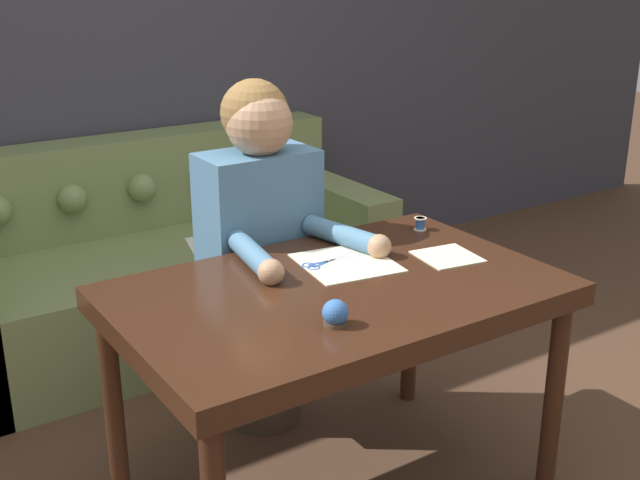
# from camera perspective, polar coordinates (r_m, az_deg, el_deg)

# --- Properties ---
(wall_back) EXTENTS (8.00, 0.06, 2.60)m
(wall_back) POSITION_cam_1_polar(r_m,az_deg,el_deg) (3.90, -15.71, 13.58)
(wall_back) COLOR #383842
(wall_back) RESTS_ON ground_plane
(dining_table) EXTENTS (1.30, 0.83, 0.74)m
(dining_table) POSITION_cam_1_polar(r_m,az_deg,el_deg) (2.40, 1.21, -4.92)
(dining_table) COLOR #381E11
(dining_table) RESTS_ON ground_plane
(couch) EXTENTS (2.00, 0.90, 0.87)m
(couch) POSITION_cam_1_polar(r_m,az_deg,el_deg) (3.74, -11.29, -2.04)
(couch) COLOR olive
(couch) RESTS_ON ground_plane
(person) EXTENTS (0.48, 0.61, 1.28)m
(person) POSITION_cam_1_polar(r_m,az_deg,el_deg) (2.83, -4.20, -0.93)
(person) COLOR #33281E
(person) RESTS_ON ground_plane
(pattern_paper_main) EXTENTS (0.32, 0.33, 0.00)m
(pattern_paper_main) POSITION_cam_1_polar(r_m,az_deg,el_deg) (2.53, 1.90, -1.63)
(pattern_paper_main) COLOR beige
(pattern_paper_main) RESTS_ON dining_table
(pattern_paper_offcut) EXTENTS (0.21, 0.21, 0.00)m
(pattern_paper_offcut) POSITION_cam_1_polar(r_m,az_deg,el_deg) (2.61, 9.05, -1.16)
(pattern_paper_offcut) COLOR beige
(pattern_paper_offcut) RESTS_ON dining_table
(scissors) EXTENTS (0.21, 0.08, 0.01)m
(scissors) POSITION_cam_1_polar(r_m,az_deg,el_deg) (2.52, 0.14, -1.69)
(scissors) COLOR silver
(scissors) RESTS_ON dining_table
(thread_spool) EXTENTS (0.04, 0.04, 0.05)m
(thread_spool) POSITION_cam_1_polar(r_m,az_deg,el_deg) (2.85, 7.14, 1.15)
(thread_spool) COLOR #3366B2
(thread_spool) RESTS_ON dining_table
(pin_cushion) EXTENTS (0.07, 0.07, 0.07)m
(pin_cushion) POSITION_cam_1_polar(r_m,az_deg,el_deg) (2.10, 1.10, -5.26)
(pin_cushion) COLOR #4C3828
(pin_cushion) RESTS_ON dining_table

